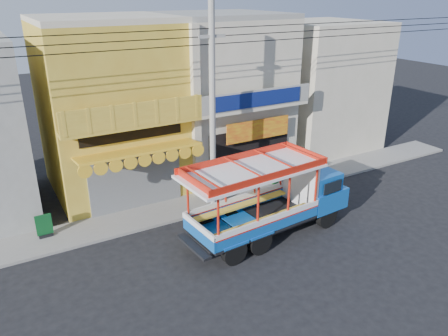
# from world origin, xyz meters

# --- Properties ---
(ground) EXTENTS (90.00, 90.00, 0.00)m
(ground) POSITION_xyz_m (0.00, 0.00, 0.00)
(ground) COLOR black
(ground) RESTS_ON ground
(sidewalk) EXTENTS (30.00, 2.00, 0.12)m
(sidewalk) POSITION_xyz_m (0.00, 4.00, 0.06)
(sidewalk) COLOR slate
(sidewalk) RESTS_ON ground
(shophouse_left) EXTENTS (6.00, 7.50, 8.24)m
(shophouse_left) POSITION_xyz_m (-4.00, 7.96, 4.11)
(shophouse_left) COLOR gold
(shophouse_left) RESTS_ON ground
(shophouse_right) EXTENTS (6.00, 6.75, 8.24)m
(shophouse_right) POSITION_xyz_m (2.00, 7.96, 4.11)
(shophouse_right) COLOR #B7B196
(shophouse_right) RESTS_ON ground
(party_pilaster) EXTENTS (0.35, 0.30, 8.00)m
(party_pilaster) POSITION_xyz_m (-1.00, 4.85, 4.00)
(party_pilaster) COLOR #B7B196
(party_pilaster) RESTS_ON ground
(filler_building_right) EXTENTS (6.00, 6.00, 7.60)m
(filler_building_right) POSITION_xyz_m (9.00, 8.00, 3.80)
(filler_building_right) COLOR #B7B196
(filler_building_right) RESTS_ON ground
(utility_pole) EXTENTS (28.00, 0.26, 9.00)m
(utility_pole) POSITION_xyz_m (-0.85, 3.30, 5.03)
(utility_pole) COLOR gray
(utility_pole) RESTS_ON ground
(songthaew_truck) EXTENTS (7.29, 2.87, 3.33)m
(songthaew_truck) POSITION_xyz_m (0.38, 0.28, 1.60)
(songthaew_truck) COLOR black
(songthaew_truck) RESTS_ON ground
(green_sign) EXTENTS (0.62, 0.29, 0.96)m
(green_sign) POSITION_xyz_m (-8.09, 4.34, 0.52)
(green_sign) COLOR black
(green_sign) RESTS_ON sidewalk
(potted_plant_a) EXTENTS (1.12, 1.09, 0.95)m
(potted_plant_a) POSITION_xyz_m (2.97, 4.09, 0.59)
(potted_plant_a) COLOR #18541E
(potted_plant_a) RESTS_ON sidewalk
(potted_plant_b) EXTENTS (0.62, 0.67, 0.98)m
(potted_plant_b) POSITION_xyz_m (3.97, 3.75, 0.61)
(potted_plant_b) COLOR #18541E
(potted_plant_b) RESTS_ON sidewalk
(potted_plant_c) EXTENTS (0.77, 0.77, 1.03)m
(potted_plant_c) POSITION_xyz_m (5.09, 3.93, 0.63)
(potted_plant_c) COLOR #18541E
(potted_plant_c) RESTS_ON sidewalk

